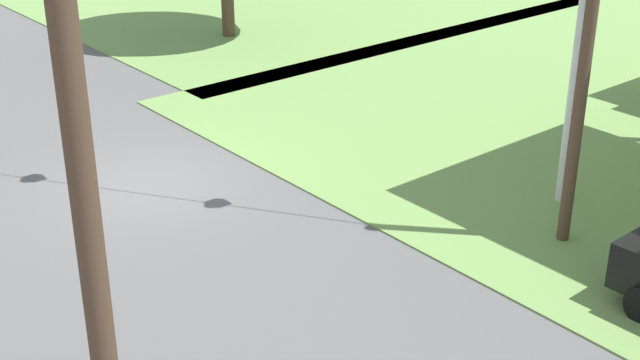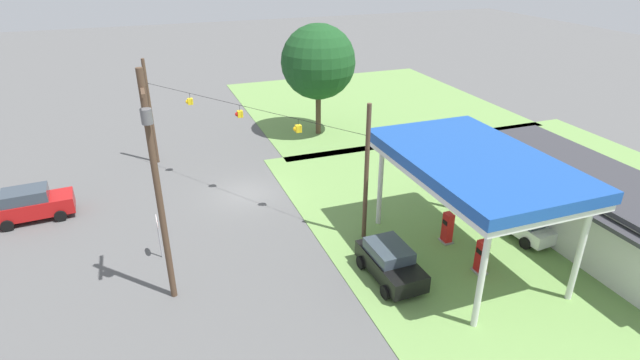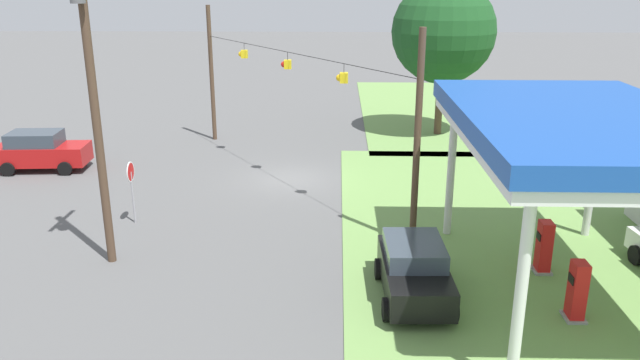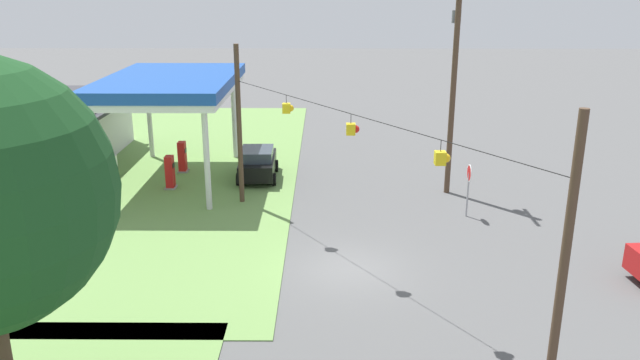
{
  "view_description": "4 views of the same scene",
  "coord_description": "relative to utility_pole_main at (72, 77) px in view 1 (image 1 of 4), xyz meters",
  "views": [
    {
      "loc": [
        16.36,
        -8.53,
        8.37
      ],
      "look_at": [
        5.09,
        0.78,
        1.69
      ],
      "focal_mm": 50.0,
      "sensor_mm": 36.0,
      "label": 1
    },
    {
      "loc": [
        28.88,
        -5.5,
        14.81
      ],
      "look_at": [
        4.29,
        3.59,
        2.34
      ],
      "focal_mm": 28.0,
      "sensor_mm": 36.0,
      "label": 2
    },
    {
      "loc": [
        28.21,
        2.27,
        9.33
      ],
      "look_at": [
        4.24,
        1.58,
        1.38
      ],
      "focal_mm": 35.0,
      "sensor_mm": 36.0,
      "label": 3
    },
    {
      "loc": [
        -21.53,
        0.93,
        10.49
      ],
      "look_at": [
        4.85,
        1.13,
        2.0
      ],
      "focal_mm": 35.0,
      "sensor_mm": 36.0,
      "label": 4
    }
  ],
  "objects": [
    {
      "name": "ground_plane",
      "position": [
        -9.09,
        5.4,
        -5.91
      ],
      "size": [
        160.0,
        160.0,
        0.0
      ],
      "primitive_type": "plane",
      "color": "#565656"
    },
    {
      "name": "signal_span_gantry",
      "position": [
        -9.09,
        5.39,
        -1.76
      ],
      "size": [
        15.21,
        10.24,
        7.7
      ],
      "color": "#4C3828",
      "rests_on": "ground"
    },
    {
      "name": "utility_pole_main",
      "position": [
        0.0,
        0.0,
        0.0
      ],
      "size": [
        2.2,
        0.44,
        10.6
      ],
      "color": "#4C3828",
      "rests_on": "ground"
    }
  ]
}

